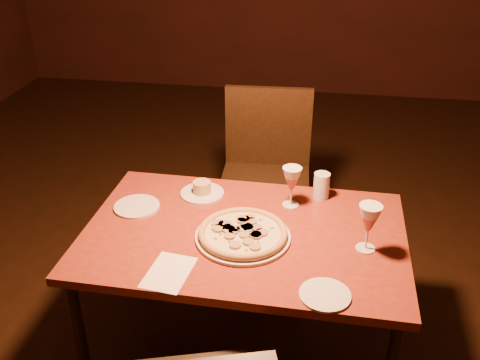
# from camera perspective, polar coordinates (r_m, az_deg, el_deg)

# --- Properties ---
(floor) EXTENTS (7.00, 7.00, 0.00)m
(floor) POSITION_cam_1_polar(r_m,az_deg,el_deg) (2.66, 3.11, -16.07)
(floor) COLOR black
(floor) RESTS_ON ground
(dining_table) EXTENTS (1.28, 0.83, 0.68)m
(dining_table) POSITION_cam_1_polar(r_m,az_deg,el_deg) (2.16, 0.41, -6.83)
(dining_table) COLOR maroon
(dining_table) RESTS_ON floor
(chair_far) EXTENTS (0.49, 0.49, 0.96)m
(chair_far) POSITION_cam_1_polar(r_m,az_deg,el_deg) (2.86, 2.76, 0.98)
(chair_far) COLOR black
(chair_far) RESTS_ON floor
(pizza_plate) EXTENTS (0.37, 0.37, 0.04)m
(pizza_plate) POSITION_cam_1_polar(r_m,az_deg,el_deg) (2.08, 0.31, -5.73)
(pizza_plate) COLOR silver
(pizza_plate) RESTS_ON dining_table
(ramekin_saucer) EXTENTS (0.19, 0.19, 0.06)m
(ramekin_saucer) POSITION_cam_1_polar(r_m,az_deg,el_deg) (2.37, -4.07, -1.09)
(ramekin_saucer) COLOR silver
(ramekin_saucer) RESTS_ON dining_table
(wine_glass_far) EXTENTS (0.08, 0.08, 0.18)m
(wine_glass_far) POSITION_cam_1_polar(r_m,az_deg,el_deg) (2.26, 5.50, -0.73)
(wine_glass_far) COLOR #AA5147
(wine_glass_far) RESTS_ON dining_table
(wine_glass_right) EXTENTS (0.09, 0.09, 0.19)m
(wine_glass_right) POSITION_cam_1_polar(r_m,az_deg,el_deg) (2.03, 13.51, -4.97)
(wine_glass_right) COLOR #AA5147
(wine_glass_right) RESTS_ON dining_table
(water_tumbler) EXTENTS (0.07, 0.07, 0.12)m
(water_tumbler) POSITION_cam_1_polar(r_m,az_deg,el_deg) (2.35, 8.68, -0.60)
(water_tumbler) COLOR silver
(water_tumbler) RESTS_ON dining_table
(side_plate_left) EXTENTS (0.19, 0.19, 0.01)m
(side_plate_left) POSITION_cam_1_polar(r_m,az_deg,el_deg) (2.32, -10.95, -2.79)
(side_plate_left) COLOR silver
(side_plate_left) RESTS_ON dining_table
(side_plate_near) EXTENTS (0.17, 0.17, 0.01)m
(side_plate_near) POSITION_cam_1_polar(r_m,az_deg,el_deg) (1.84, 9.05, -12.00)
(side_plate_near) COLOR silver
(side_plate_near) RESTS_ON dining_table
(menu_card) EXTENTS (0.17, 0.23, 0.00)m
(menu_card) POSITION_cam_1_polar(r_m,az_deg,el_deg) (1.94, -7.61, -9.74)
(menu_card) COLOR white
(menu_card) RESTS_ON dining_table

